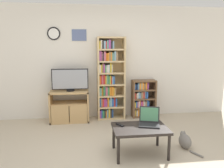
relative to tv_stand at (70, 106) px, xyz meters
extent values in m
plane|color=#BCAD93|center=(0.77, -1.95, -0.35)|extent=(18.00, 18.00, 0.00)
cube|color=silver|center=(0.77, 0.30, 0.95)|extent=(6.23, 0.06, 2.60)
torus|color=black|center=(-0.31, 0.26, 1.61)|extent=(0.29, 0.03, 0.29)
cylinder|color=white|center=(-0.31, 0.26, 1.61)|extent=(0.24, 0.02, 0.24)
cube|color=silver|center=(0.25, 0.26, 1.58)|extent=(0.36, 0.01, 0.28)
cube|color=slate|center=(0.25, 0.26, 1.58)|extent=(0.32, 0.02, 0.25)
cube|color=tan|center=(-0.41, 0.02, 0.00)|extent=(0.04, 0.46, 0.69)
cube|color=tan|center=(0.41, 0.02, 0.00)|extent=(0.04, 0.46, 0.69)
cube|color=tan|center=(0.00, 0.02, 0.33)|extent=(0.85, 0.46, 0.04)
cube|color=tan|center=(0.00, 0.02, -0.33)|extent=(0.85, 0.46, 0.04)
cube|color=tan|center=(0.00, 0.02, 0.07)|extent=(0.78, 0.42, 0.04)
cube|color=tan|center=(-0.20, -0.20, -0.12)|extent=(0.38, 0.02, 0.38)
cube|color=tan|center=(0.20, -0.20, -0.12)|extent=(0.38, 0.02, 0.38)
cylinder|color=black|center=(0.03, 0.01, 0.36)|extent=(0.18, 0.18, 0.04)
cube|color=black|center=(0.03, 0.01, 0.61)|extent=(0.79, 0.05, 0.46)
cube|color=#9399A3|center=(0.03, -0.02, 0.61)|extent=(0.76, 0.01, 0.42)
cube|color=tan|center=(0.66, 0.09, 0.59)|extent=(0.04, 0.31, 1.88)
cube|color=tan|center=(1.25, 0.09, 0.59)|extent=(0.04, 0.31, 1.88)
cube|color=tan|center=(0.95, 0.24, 0.59)|extent=(0.63, 0.02, 1.88)
cube|color=tan|center=(0.95, 0.09, -0.33)|extent=(0.56, 0.28, 0.04)
cube|color=tan|center=(0.95, 0.09, -0.07)|extent=(0.56, 0.28, 0.04)
cube|color=tan|center=(0.95, 0.09, 0.20)|extent=(0.56, 0.28, 0.04)
cube|color=tan|center=(0.95, 0.09, 0.46)|extent=(0.56, 0.28, 0.04)
cube|color=tan|center=(0.95, 0.09, 0.73)|extent=(0.56, 0.28, 0.04)
cube|color=tan|center=(0.95, 0.09, 0.99)|extent=(0.56, 0.28, 0.04)
cube|color=tan|center=(0.95, 0.09, 1.25)|extent=(0.56, 0.28, 0.04)
cube|color=tan|center=(0.95, 0.09, 1.52)|extent=(0.56, 0.28, 0.04)
cube|color=#9E4293|center=(0.70, 0.10, -0.22)|extent=(0.03, 0.24, 0.18)
cube|color=#2856A8|center=(0.73, 0.10, -0.21)|extent=(0.03, 0.24, 0.19)
cube|color=#388947|center=(0.76, 0.11, -0.23)|extent=(0.04, 0.23, 0.17)
cube|color=#232328|center=(0.80, 0.10, -0.20)|extent=(0.03, 0.23, 0.22)
cube|color=orange|center=(0.83, 0.11, -0.23)|extent=(0.02, 0.22, 0.16)
cube|color=#759EB7|center=(0.86, 0.11, -0.21)|extent=(0.04, 0.20, 0.19)
cube|color=gold|center=(0.90, 0.10, -0.20)|extent=(0.04, 0.24, 0.21)
cube|color=#232328|center=(0.94, 0.10, -0.22)|extent=(0.04, 0.23, 0.19)
cube|color=#2856A8|center=(0.98, 0.11, -0.21)|extent=(0.03, 0.21, 0.20)
cube|color=#2856A8|center=(0.69, 0.10, 0.05)|extent=(0.03, 0.24, 0.20)
cube|color=#93704C|center=(0.72, 0.10, 0.05)|extent=(0.03, 0.25, 0.20)
cube|color=red|center=(0.76, 0.10, 0.05)|extent=(0.04, 0.23, 0.19)
cube|color=#9E4293|center=(0.80, 0.11, 0.05)|extent=(0.03, 0.21, 0.20)
cube|color=#9E4293|center=(0.83, 0.11, 0.04)|extent=(0.04, 0.20, 0.18)
cube|color=orange|center=(0.88, 0.10, 0.06)|extent=(0.03, 0.23, 0.22)
cube|color=#5B9389|center=(0.90, 0.10, 0.04)|extent=(0.02, 0.24, 0.17)
cube|color=#759EB7|center=(0.94, 0.11, 0.06)|extent=(0.04, 0.22, 0.22)
cube|color=#2856A8|center=(0.98, 0.11, 0.05)|extent=(0.04, 0.21, 0.19)
cube|color=red|center=(1.02, 0.11, 0.06)|extent=(0.03, 0.21, 0.22)
cube|color=#2856A8|center=(1.06, 0.10, 0.04)|extent=(0.04, 0.24, 0.18)
cube|color=#5B9389|center=(0.70, 0.10, 0.31)|extent=(0.04, 0.25, 0.18)
cube|color=orange|center=(0.74, 0.11, 0.31)|extent=(0.04, 0.19, 0.20)
cube|color=#388947|center=(0.78, 0.10, 0.32)|extent=(0.03, 0.24, 0.22)
cube|color=#759EB7|center=(0.81, 0.11, 0.32)|extent=(0.02, 0.20, 0.20)
cube|color=#B75B70|center=(0.84, 0.10, 0.32)|extent=(0.04, 0.24, 0.20)
cube|color=#388947|center=(0.89, 0.11, 0.31)|extent=(0.04, 0.22, 0.19)
cube|color=orange|center=(0.93, 0.11, 0.32)|extent=(0.04, 0.22, 0.20)
cube|color=orange|center=(0.97, 0.10, 0.32)|extent=(0.04, 0.25, 0.20)
cube|color=gold|center=(1.01, 0.10, 0.31)|extent=(0.02, 0.23, 0.18)
cube|color=#93704C|center=(1.04, 0.11, 0.31)|extent=(0.03, 0.22, 0.18)
cube|color=orange|center=(0.69, 0.10, 0.58)|extent=(0.02, 0.24, 0.20)
cube|color=red|center=(0.72, 0.11, 0.58)|extent=(0.02, 0.20, 0.20)
cube|color=#B75B70|center=(0.75, 0.11, 0.58)|extent=(0.03, 0.20, 0.20)
cube|color=red|center=(0.79, 0.11, 0.59)|extent=(0.04, 0.21, 0.21)
cube|color=gold|center=(0.83, 0.10, 0.58)|extent=(0.02, 0.23, 0.19)
cube|color=#5B9389|center=(0.86, 0.11, 0.58)|extent=(0.04, 0.20, 0.21)
cube|color=#388947|center=(0.90, 0.10, 0.57)|extent=(0.02, 0.24, 0.18)
cube|color=gold|center=(0.93, 0.11, 0.58)|extent=(0.02, 0.23, 0.19)
cube|color=red|center=(0.95, 0.10, 0.57)|extent=(0.02, 0.23, 0.17)
cube|color=#759EB7|center=(0.98, 0.10, 0.57)|extent=(0.02, 0.25, 0.18)
cube|color=#2856A8|center=(1.00, 0.10, 0.57)|extent=(0.03, 0.25, 0.18)
cube|color=white|center=(0.69, 0.11, 0.83)|extent=(0.03, 0.21, 0.18)
cube|color=gold|center=(0.73, 0.11, 0.83)|extent=(0.03, 0.19, 0.18)
cube|color=#93704C|center=(0.76, 0.11, 0.85)|extent=(0.03, 0.20, 0.21)
cube|color=#9E4293|center=(0.79, 0.10, 0.84)|extent=(0.03, 0.23, 0.19)
cube|color=#388947|center=(0.82, 0.11, 0.82)|extent=(0.02, 0.22, 0.16)
cube|color=white|center=(0.85, 0.11, 0.83)|extent=(0.04, 0.19, 0.17)
cube|color=white|center=(0.89, 0.10, 0.83)|extent=(0.03, 0.25, 0.17)
cube|color=#5B9389|center=(0.91, 0.11, 0.84)|extent=(0.02, 0.21, 0.19)
cube|color=gold|center=(0.94, 0.11, 0.85)|extent=(0.03, 0.22, 0.21)
cube|color=white|center=(0.97, 0.11, 0.83)|extent=(0.02, 0.20, 0.17)
cube|color=#9E4293|center=(0.70, 0.10, 1.11)|extent=(0.04, 0.23, 0.21)
cube|color=#B75B70|center=(0.74, 0.11, 1.11)|extent=(0.02, 0.22, 0.20)
cube|color=#232328|center=(0.76, 0.10, 1.09)|extent=(0.02, 0.25, 0.17)
cube|color=#B75B70|center=(0.80, 0.10, 1.11)|extent=(0.04, 0.24, 0.21)
cube|color=orange|center=(0.85, 0.11, 1.09)|extent=(0.04, 0.20, 0.17)
cube|color=orange|center=(0.88, 0.10, 1.10)|extent=(0.03, 0.25, 0.18)
cube|color=#93704C|center=(0.92, 0.11, 1.11)|extent=(0.04, 0.22, 0.20)
cube|color=orange|center=(0.95, 0.11, 1.11)|extent=(0.02, 0.21, 0.20)
cube|color=#5B9389|center=(0.99, 0.11, 1.10)|extent=(0.04, 0.20, 0.18)
cube|color=#759EB7|center=(1.03, 0.10, 1.11)|extent=(0.03, 0.23, 0.21)
cube|color=#93704C|center=(1.07, 0.11, 1.11)|extent=(0.04, 0.22, 0.20)
cube|color=gold|center=(0.69, 0.11, 1.35)|extent=(0.03, 0.22, 0.17)
cube|color=white|center=(0.73, 0.11, 1.37)|extent=(0.04, 0.20, 0.19)
cube|color=#232328|center=(0.77, 0.10, 1.36)|extent=(0.03, 0.23, 0.18)
cube|color=#759EB7|center=(0.80, 0.10, 1.36)|extent=(0.04, 0.23, 0.17)
cube|color=red|center=(0.84, 0.11, 1.35)|extent=(0.02, 0.21, 0.16)
cube|color=#5B9389|center=(0.87, 0.11, 1.37)|extent=(0.04, 0.21, 0.19)
cube|color=#9E4293|center=(0.91, 0.10, 1.37)|extent=(0.04, 0.23, 0.20)
cube|color=#232328|center=(0.95, 0.11, 1.35)|extent=(0.04, 0.20, 0.16)
cube|color=#759EB7|center=(1.00, 0.11, 1.36)|extent=(0.03, 0.20, 0.17)
cube|color=brown|center=(1.47, 0.11, 0.10)|extent=(0.04, 0.27, 0.89)
cube|color=brown|center=(2.00, 0.11, 0.10)|extent=(0.04, 0.27, 0.89)
cube|color=brown|center=(1.74, 0.24, 0.10)|extent=(0.56, 0.02, 0.89)
cube|color=brown|center=(1.74, 0.11, -0.33)|extent=(0.49, 0.24, 0.04)
cube|color=brown|center=(1.74, 0.11, -0.12)|extent=(0.49, 0.24, 0.04)
cube|color=brown|center=(1.74, 0.11, 0.10)|extent=(0.49, 0.24, 0.04)
cube|color=brown|center=(1.74, 0.11, 0.31)|extent=(0.49, 0.24, 0.04)
cube|color=brown|center=(1.74, 0.11, 0.52)|extent=(0.49, 0.24, 0.04)
cube|color=#93704C|center=(1.51, 0.13, -0.23)|extent=(0.02, 0.18, 0.15)
cube|color=gold|center=(1.54, 0.13, -0.24)|extent=(0.02, 0.17, 0.14)
cube|color=white|center=(1.57, 0.13, -0.24)|extent=(0.03, 0.19, 0.14)
cube|color=orange|center=(1.60, 0.12, -0.23)|extent=(0.04, 0.19, 0.16)
cube|color=#232328|center=(1.64, 0.12, -0.23)|extent=(0.04, 0.20, 0.16)
cube|color=white|center=(1.68, 0.13, -0.23)|extent=(0.02, 0.17, 0.16)
cube|color=red|center=(1.72, 0.13, -0.24)|extent=(0.04, 0.18, 0.14)
cube|color=#388947|center=(1.76, 0.13, -0.23)|extent=(0.03, 0.18, 0.16)
cube|color=#5B9389|center=(1.80, 0.12, -0.25)|extent=(0.04, 0.19, 0.13)
cube|color=#2856A8|center=(1.83, 0.12, -0.24)|extent=(0.02, 0.20, 0.14)
cube|color=#232328|center=(1.85, 0.12, -0.24)|extent=(0.02, 0.19, 0.15)
cube|color=#2856A8|center=(1.89, 0.12, -0.25)|extent=(0.04, 0.22, 0.13)
cube|color=#B75B70|center=(1.92, 0.13, -0.24)|extent=(0.02, 0.17, 0.14)
cube|color=#388947|center=(1.95, 0.12, -0.25)|extent=(0.03, 0.20, 0.12)
cube|color=gold|center=(1.51, 0.12, -0.04)|extent=(0.03, 0.21, 0.12)
cube|color=#2856A8|center=(1.55, 0.12, -0.02)|extent=(0.03, 0.21, 0.15)
cube|color=#B75B70|center=(1.58, 0.12, -0.03)|extent=(0.03, 0.21, 0.15)
cube|color=white|center=(1.61, 0.12, -0.02)|extent=(0.02, 0.21, 0.16)
cube|color=orange|center=(1.63, 0.13, -0.02)|extent=(0.02, 0.19, 0.17)
cube|color=#9E4293|center=(1.67, 0.12, -0.03)|extent=(0.04, 0.19, 0.14)
cube|color=red|center=(1.70, 0.12, -0.02)|extent=(0.02, 0.19, 0.15)
cube|color=white|center=(1.73, 0.13, -0.01)|extent=(0.02, 0.17, 0.17)
cube|color=white|center=(1.75, 0.13, -0.03)|extent=(0.02, 0.17, 0.14)
cube|color=#93704C|center=(1.78, 0.12, -0.03)|extent=(0.04, 0.19, 0.14)
cube|color=#2856A8|center=(1.82, 0.12, -0.02)|extent=(0.03, 0.19, 0.17)
cube|color=#2856A8|center=(1.85, 0.13, -0.03)|extent=(0.02, 0.19, 0.14)
cube|color=red|center=(1.51, 0.12, 0.18)|extent=(0.02, 0.22, 0.13)
cube|color=#93704C|center=(1.54, 0.12, 0.18)|extent=(0.03, 0.20, 0.12)
cube|color=white|center=(1.57, 0.12, 0.19)|extent=(0.03, 0.20, 0.14)
cube|color=#759EB7|center=(1.61, 0.13, 0.20)|extent=(0.04, 0.18, 0.16)
cube|color=#759EB7|center=(1.64, 0.13, 0.19)|extent=(0.03, 0.18, 0.14)
cube|color=#93704C|center=(1.68, 0.12, 0.19)|extent=(0.04, 0.21, 0.16)
cube|color=red|center=(1.72, 0.12, 0.19)|extent=(0.04, 0.19, 0.15)
cube|color=#759EB7|center=(1.76, 0.13, 0.20)|extent=(0.03, 0.17, 0.16)
cube|color=#2856A8|center=(1.80, 0.12, 0.19)|extent=(0.04, 0.21, 0.16)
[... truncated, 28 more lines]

